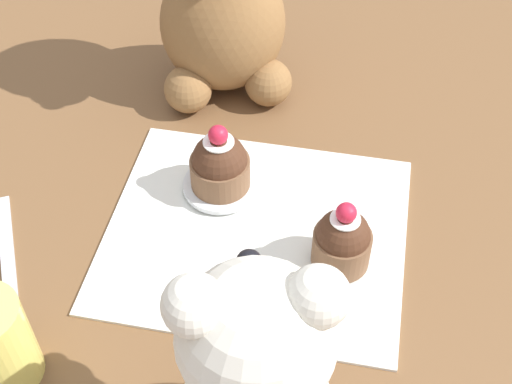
{
  "coord_description": "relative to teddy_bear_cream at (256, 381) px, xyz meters",
  "views": [
    {
      "loc": [
        -0.08,
        0.4,
        0.5
      ],
      "look_at": [
        0.0,
        0.0,
        0.06
      ],
      "focal_mm": 50.0,
      "sensor_mm": 36.0,
      "label": 1
    }
  ],
  "objects": [
    {
      "name": "ground_plane",
      "position": [
        0.04,
        -0.2,
        -0.1
      ],
      "size": [
        4.0,
        4.0,
        0.0
      ],
      "primitive_type": "plane",
      "color": "brown"
    },
    {
      "name": "cupcake_near_cream_bear",
      "position": [
        -0.04,
        -0.18,
        -0.07
      ],
      "size": [
        0.05,
        0.05,
        0.07
      ],
      "color": "brown",
      "rests_on": "knitted_placemat"
    },
    {
      "name": "cupcake_near_tan_bear",
      "position": [
        0.08,
        -0.24,
        -0.06
      ],
      "size": [
        0.06,
        0.06,
        0.07
      ],
      "color": "brown",
      "rests_on": "saucer_plate"
    },
    {
      "name": "teaspoon",
      "position": [
        0.25,
        -0.14,
        -0.1
      ],
      "size": [
        0.07,
        0.11,
        0.01
      ],
      "primitive_type": "cube",
      "rotation": [
        0.0,
        0.0,
        5.2
      ],
      "color": "silver",
      "rests_on": "ground_plane"
    },
    {
      "name": "teddy_bear_cream",
      "position": [
        0.0,
        0.0,
        0.0
      ],
      "size": [
        0.13,
        0.12,
        0.21
      ],
      "rotation": [
        0.0,
        0.0,
        0.28
      ],
      "color": "silver",
      "rests_on": "ground_plane"
    },
    {
      "name": "saucer_plate",
      "position": [
        0.08,
        -0.24,
        -0.09
      ],
      "size": [
        0.07,
        0.07,
        0.01
      ],
      "primitive_type": "cylinder",
      "color": "silver",
      "rests_on": "knitted_placemat"
    },
    {
      "name": "knitted_placemat",
      "position": [
        0.04,
        -0.2,
        -0.1
      ],
      "size": [
        0.27,
        0.23,
        0.01
      ],
      "primitive_type": "cube",
      "color": "silver",
      "rests_on": "ground_plane"
    }
  ]
}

